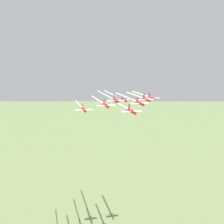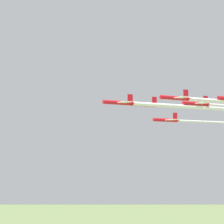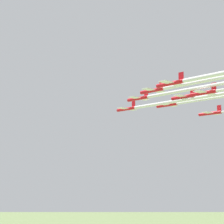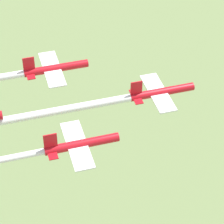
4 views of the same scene
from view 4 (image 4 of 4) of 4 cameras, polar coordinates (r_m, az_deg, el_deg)
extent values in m
cylinder|color=red|center=(88.31, 5.41, 2.17)|extent=(9.35, 8.14, 1.35)
cube|color=white|center=(88.09, 4.96, 2.09)|extent=(8.89, 9.82, 0.22)
cube|color=red|center=(85.98, 2.64, 2.54)|extent=(1.62, 1.39, 2.71)
cube|color=red|center=(87.03, 2.60, 1.66)|extent=(3.56, 3.89, 0.15)
cylinder|color=red|center=(91.17, -6.02, 4.71)|extent=(9.35, 8.14, 1.35)
cube|color=white|center=(91.09, -6.47, 4.63)|extent=(8.89, 9.82, 0.22)
cube|color=red|center=(89.75, -8.94, 5.08)|extent=(1.62, 1.39, 2.71)
cube|color=red|center=(90.73, -8.83, 4.21)|extent=(3.56, 3.89, 0.15)
cylinder|color=red|center=(77.37, -3.24, -3.45)|extent=(9.35, 8.14, 1.35)
cube|color=white|center=(77.27, -3.77, -3.55)|extent=(8.89, 9.82, 0.22)
cube|color=red|center=(75.68, -6.64, -3.17)|extent=(1.62, 1.39, 2.71)
cube|color=red|center=(76.85, -6.55, -4.08)|extent=(3.56, 3.89, 0.15)
camera|label=1|loc=(172.17, 65.85, 6.78)|focal=50.00mm
camera|label=2|loc=(251.73, 12.31, 23.15)|focal=85.00mm
camera|label=3|loc=(245.47, -41.59, 9.97)|focal=70.00mm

